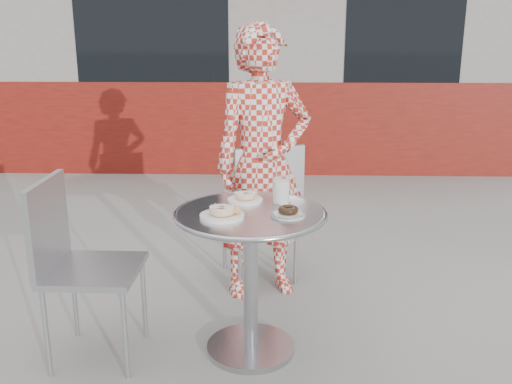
{
  "coord_description": "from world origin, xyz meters",
  "views": [
    {
      "loc": [
        0.06,
        -2.48,
        1.53
      ],
      "look_at": [
        -0.01,
        0.12,
        0.79
      ],
      "focal_mm": 40.0,
      "sensor_mm": 36.0,
      "label": 1
    }
  ],
  "objects_px": {
    "plate_near": "(223,213)",
    "plate_far": "(246,197)",
    "plate_checker": "(288,213)",
    "bistro_table": "(250,247)",
    "chair_left": "(94,304)",
    "chair_far": "(260,237)",
    "milk_cup": "(281,191)",
    "seated_person": "(263,164)"
  },
  "relations": [
    {
      "from": "plate_checker",
      "to": "chair_left",
      "type": "bearing_deg",
      "value": -178.84
    },
    {
      "from": "plate_checker",
      "to": "plate_far",
      "type": "bearing_deg",
      "value": 132.85
    },
    {
      "from": "milk_cup",
      "to": "plate_near",
      "type": "bearing_deg",
      "value": -139.38
    },
    {
      "from": "chair_left",
      "to": "bistro_table",
      "type": "bearing_deg",
      "value": -84.01
    },
    {
      "from": "plate_far",
      "to": "plate_checker",
      "type": "bearing_deg",
      "value": -47.15
    },
    {
      "from": "chair_left",
      "to": "seated_person",
      "type": "distance_m",
      "value": 1.21
    },
    {
      "from": "seated_person",
      "to": "milk_cup",
      "type": "xyz_separation_m",
      "value": [
        0.1,
        -0.55,
        -0.0
      ]
    },
    {
      "from": "chair_left",
      "to": "milk_cup",
      "type": "height_order",
      "value": "chair_left"
    },
    {
      "from": "plate_near",
      "to": "milk_cup",
      "type": "relative_size",
      "value": 1.5
    },
    {
      "from": "chair_left",
      "to": "milk_cup",
      "type": "bearing_deg",
      "value": -75.92
    },
    {
      "from": "chair_far",
      "to": "plate_near",
      "type": "relative_size",
      "value": 4.42
    },
    {
      "from": "seated_person",
      "to": "bistro_table",
      "type": "bearing_deg",
      "value": -111.8
    },
    {
      "from": "plate_far",
      "to": "milk_cup",
      "type": "distance_m",
      "value": 0.18
    },
    {
      "from": "seated_person",
      "to": "plate_far",
      "type": "height_order",
      "value": "seated_person"
    },
    {
      "from": "chair_far",
      "to": "seated_person",
      "type": "xyz_separation_m",
      "value": [
        0.02,
        -0.19,
        0.52
      ]
    },
    {
      "from": "plate_checker",
      "to": "milk_cup",
      "type": "height_order",
      "value": "milk_cup"
    },
    {
      "from": "chair_far",
      "to": "plate_far",
      "type": "distance_m",
      "value": 0.85
    },
    {
      "from": "bistro_table",
      "to": "plate_far",
      "type": "height_order",
      "value": "plate_far"
    },
    {
      "from": "plate_near",
      "to": "plate_far",
      "type": "bearing_deg",
      "value": 70.5
    },
    {
      "from": "bistro_table",
      "to": "chair_far",
      "type": "xyz_separation_m",
      "value": [
        0.02,
        0.88,
        -0.27
      ]
    },
    {
      "from": "bistro_table",
      "to": "chair_left",
      "type": "xyz_separation_m",
      "value": [
        -0.74,
        -0.07,
        -0.27
      ]
    },
    {
      "from": "bistro_table",
      "to": "milk_cup",
      "type": "distance_m",
      "value": 0.31
    },
    {
      "from": "plate_near",
      "to": "milk_cup",
      "type": "bearing_deg",
      "value": 40.62
    },
    {
      "from": "plate_checker",
      "to": "plate_near",
      "type": "bearing_deg",
      "value": -172.72
    },
    {
      "from": "plate_checker",
      "to": "milk_cup",
      "type": "bearing_deg",
      "value": 98.86
    },
    {
      "from": "chair_left",
      "to": "plate_near",
      "type": "bearing_deg",
      "value": -90.81
    },
    {
      "from": "chair_far",
      "to": "plate_near",
      "type": "bearing_deg",
      "value": 62.13
    },
    {
      "from": "chair_left",
      "to": "plate_far",
      "type": "bearing_deg",
      "value": -70.72
    },
    {
      "from": "plate_checker",
      "to": "milk_cup",
      "type": "xyz_separation_m",
      "value": [
        -0.03,
        0.19,
        0.05
      ]
    },
    {
      "from": "plate_far",
      "to": "plate_near",
      "type": "xyz_separation_m",
      "value": [
        -0.09,
        -0.26,
        0.0
      ]
    },
    {
      "from": "chair_left",
      "to": "seated_person",
      "type": "relative_size",
      "value": 0.56
    },
    {
      "from": "chair_left",
      "to": "plate_far",
      "type": "height_order",
      "value": "chair_left"
    },
    {
      "from": "plate_far",
      "to": "plate_near",
      "type": "bearing_deg",
      "value": -109.5
    },
    {
      "from": "chair_far",
      "to": "milk_cup",
      "type": "height_order",
      "value": "chair_far"
    },
    {
      "from": "bistro_table",
      "to": "chair_far",
      "type": "relative_size",
      "value": 0.82
    },
    {
      "from": "seated_person",
      "to": "plate_near",
      "type": "xyz_separation_m",
      "value": [
        -0.16,
        -0.77,
        -0.04
      ]
    },
    {
      "from": "chair_far",
      "to": "seated_person",
      "type": "distance_m",
      "value": 0.55
    },
    {
      "from": "seated_person",
      "to": "milk_cup",
      "type": "bearing_deg",
      "value": -97.81
    },
    {
      "from": "bistro_table",
      "to": "plate_far",
      "type": "relative_size",
      "value": 4.19
    },
    {
      "from": "bistro_table",
      "to": "chair_left",
      "type": "relative_size",
      "value": 0.82
    },
    {
      "from": "plate_near",
      "to": "plate_checker",
      "type": "height_order",
      "value": "plate_near"
    },
    {
      "from": "chair_far",
      "to": "plate_checker",
      "type": "height_order",
      "value": "chair_far"
    }
  ]
}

